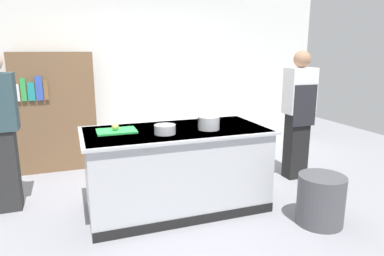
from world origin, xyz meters
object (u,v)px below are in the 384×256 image
object	(u,v)px
trash_bin	(321,200)
person_chef	(298,112)
onion	(115,127)
mixing_bowl	(165,129)
stock_pot	(209,123)
bookshelf	(56,112)

from	to	relation	value
trash_bin	person_chef	bearing A→B (deg)	64.76
onion	trash_bin	bearing A→B (deg)	-26.04
trash_bin	person_chef	xyz separation A→B (m)	(0.55, 1.18, 0.66)
mixing_bowl	trash_bin	world-z (taller)	mixing_bowl
person_chef	stock_pot	bearing A→B (deg)	122.92
trash_bin	person_chef	world-z (taller)	person_chef
person_chef	bookshelf	bearing A→B (deg)	80.21
stock_pot	trash_bin	bearing A→B (deg)	-37.43
stock_pot	bookshelf	world-z (taller)	bookshelf
onion	bookshelf	world-z (taller)	bookshelf
stock_pot	person_chef	world-z (taller)	person_chef
trash_bin	bookshelf	size ratio (longest dim) A/B	0.30
bookshelf	onion	bearing A→B (deg)	-69.81
stock_pot	trash_bin	xyz separation A→B (m)	(0.93, -0.71, -0.72)
onion	person_chef	distance (m)	2.45
bookshelf	trash_bin	bearing A→B (deg)	-46.32
mixing_bowl	person_chef	distance (m)	2.04
onion	stock_pot	bearing A→B (deg)	-12.30
onion	mixing_bowl	bearing A→B (deg)	-28.01
mixing_bowl	bookshelf	xyz separation A→B (m)	(-1.09, 1.96, -0.10)
bookshelf	person_chef	bearing A→B (deg)	-25.39
onion	trash_bin	xyz separation A→B (m)	(1.89, -0.92, -0.70)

